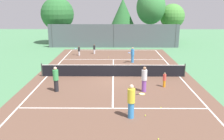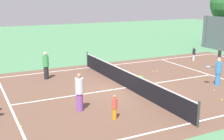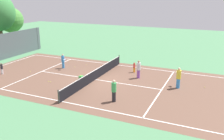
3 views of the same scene
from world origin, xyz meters
The scene contains 16 objects.
ground_plane centered at (0.00, 0.00, 0.00)m, with size 80.00×80.00×0.00m, color #4C8456.
court_surface centered at (0.00, 0.00, 0.00)m, with size 13.00×25.00×0.01m.
tennis_net centered at (0.00, 0.00, 0.51)m, with size 11.90×0.10×1.10m.
player_0 centered at (-2.32, 9.56, 0.59)m, with size 0.25×0.25×1.15m.
player_1 centered at (-4.05, 8.53, 0.58)m, with size 0.78×0.63×1.10m.
player_2 centered at (3.70, -2.62, 0.55)m, with size 0.23×0.23×1.08m.
player_3 centered at (2.12, -3.60, 0.90)m, with size 0.38×0.38×1.77m.
player_4 centered at (1.95, 5.03, 0.82)m, with size 0.74×0.86×1.59m.
player_5 centered at (-3.88, -3.61, 0.89)m, with size 0.37×0.37×1.74m.
ball_crate centered at (-0.53, 1.28, 0.18)m, with size 0.38×0.35×0.43m.
tennis_ball_0 centered at (-2.36, 3.47, 0.03)m, with size 0.07×0.07×0.07m, color #CCE533.
tennis_ball_2 centered at (2.72, 4.06, 0.03)m, with size 0.07×0.07×0.07m, color #CCE533.
tennis_ball_4 centered at (4.04, 3.28, 0.03)m, with size 0.07×0.07×0.07m, color #CCE533.
tennis_ball_6 centered at (-0.57, 7.49, 0.03)m, with size 0.07×0.07×0.07m, color #CCE533.
tennis_ball_7 centered at (2.78, -6.34, 0.03)m, with size 0.07×0.07×0.07m, color #CCE533.
tennis_ball_8 centered at (-2.31, 3.75, 0.03)m, with size 0.07×0.07×0.07m, color #CCE533.
Camera 2 is at (14.25, -7.98, 5.10)m, focal length 47.78 mm.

